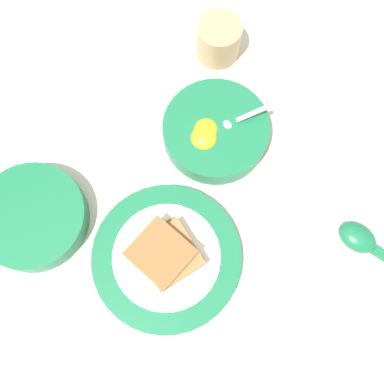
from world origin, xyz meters
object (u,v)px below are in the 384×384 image
object	(u,v)px
soup_spoon	(366,243)
congee_bowl	(33,217)
egg_bowl	(215,131)
toast_sandwich	(166,254)
drinking_cup	(219,39)
toast_plate	(167,257)

from	to	relation	value
soup_spoon	congee_bowl	size ratio (longest dim) A/B	0.93
egg_bowl	toast_sandwich	distance (m)	0.22
toast_sandwich	drinking_cup	xyz separation A→B (m)	(-0.27, 0.26, 0.00)
egg_bowl	congee_bowl	xyz separation A→B (m)	(-0.02, -0.32, 0.00)
egg_bowl	drinking_cup	size ratio (longest dim) A/B	2.32
toast_plate	congee_bowl	world-z (taller)	congee_bowl
toast_sandwich	soup_spoon	world-z (taller)	toast_sandwich
egg_bowl	congee_bowl	distance (m)	0.32
toast_sandwich	congee_bowl	size ratio (longest dim) A/B	0.60
egg_bowl	congee_bowl	bearing A→B (deg)	-93.68
egg_bowl	soup_spoon	world-z (taller)	egg_bowl
toast_plate	egg_bowl	bearing A→B (deg)	128.83
toast_plate	toast_sandwich	xyz separation A→B (m)	(-0.00, 0.00, 0.03)
toast_plate	toast_sandwich	world-z (taller)	toast_sandwich
toast_plate	toast_sandwich	bearing A→B (deg)	132.34
congee_bowl	egg_bowl	bearing A→B (deg)	86.32
toast_sandwich	congee_bowl	distance (m)	0.22
congee_bowl	drinking_cup	world-z (taller)	drinking_cup
egg_bowl	toast_plate	size ratio (longest dim) A/B	0.76
soup_spoon	drinking_cup	distance (m)	0.41
toast_plate	soup_spoon	distance (m)	0.31
egg_bowl	toast_plate	xyz separation A→B (m)	(0.14, -0.17, -0.01)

